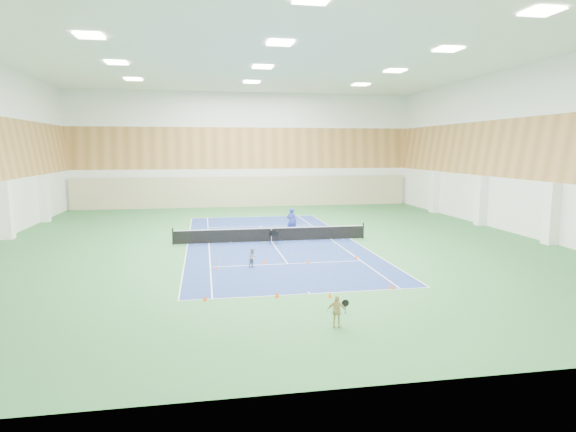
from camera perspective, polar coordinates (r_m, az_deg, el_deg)
The scene contains 20 objects.
ground at distance 32.16m, azimuth -1.99°, elevation -3.04°, with size 40.00×40.00×0.00m, color #2D6B37.
room_shell at distance 31.56m, azimuth -2.05°, elevation 7.71°, with size 36.00×40.00×12.00m, color white, non-canonical shape.
wood_cladding at distance 31.62m, azimuth -2.07°, elevation 11.34°, with size 36.00×40.00×8.00m, color #B67C43, non-canonical shape.
ceiling_light_grid at distance 32.09m, azimuth -2.10°, elevation 18.34°, with size 21.40×25.40×0.06m, color white, non-canonical shape.
court_surface at distance 32.16m, azimuth -1.99°, elevation -3.03°, with size 10.97×23.77×0.01m, color navy.
tennis_balls_scatter at distance 32.15m, azimuth -1.99°, elevation -2.96°, with size 10.57×22.77×0.07m, color #BDCB22, non-canonical shape.
tennis_net at distance 32.06m, azimuth -2.00°, elevation -2.08°, with size 12.80×0.10×1.10m, color black, non-canonical shape.
back_curtain at distance 51.40m, azimuth -5.05°, elevation 2.88°, with size 35.40×0.16×3.20m, color #C6B793.
coach at distance 34.49m, azimuth 0.43°, elevation -0.64°, with size 0.71×0.47×1.95m, color #202E96.
child_court at distance 25.22m, azimuth -4.20°, elevation -4.96°, with size 0.50×0.39×1.02m, color gray.
child_apron at distance 17.08m, azimuth 5.75°, elevation -11.15°, with size 0.66×0.28×1.13m, color tan.
ball_cart at distance 31.18m, azimuth -1.72°, elevation -2.56°, with size 0.51×0.51×0.88m, color black, non-canonical shape.
cone_svc_a at distance 25.18m, azimuth -8.42°, elevation -6.02°, with size 0.17×0.17×0.19m, color #FF520D.
cone_svc_b at distance 26.11m, azimuth -2.82°, elevation -5.37°, with size 0.22×0.22×0.25m, color orange.
cone_svc_c at distance 26.18m, azimuth 2.44°, elevation -5.39°, with size 0.18×0.18×0.20m, color #F55D0C.
cone_svc_d at distance 27.42m, azimuth 8.06°, elevation -4.84°, with size 0.18×0.18×0.20m, color #DF3D0B.
cone_base_a at distance 20.19m, azimuth -9.81°, elevation -9.56°, with size 0.19×0.19×0.21m, color #F1520C.
cone_base_b at distance 20.34m, azimuth -1.30°, elevation -9.27°, with size 0.21×0.21×0.24m, color #F7510D.
cone_base_c at distance 20.37m, azimuth 4.99°, elevation -9.29°, with size 0.20×0.20×0.22m, color orange.
cone_base_d at distance 21.95m, azimuth 12.13°, elevation -8.15°, with size 0.22×0.22×0.24m, color #DB580B.
Camera 1 is at (-4.33, -31.27, 6.16)m, focal length 30.00 mm.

